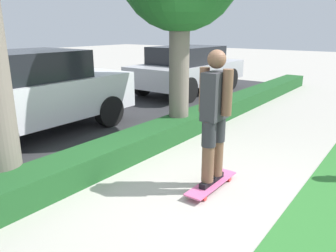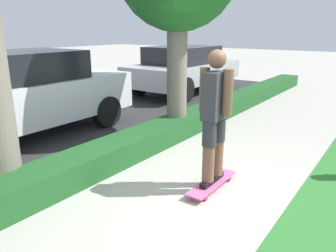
% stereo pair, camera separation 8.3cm
% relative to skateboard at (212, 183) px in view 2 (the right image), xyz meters
% --- Properties ---
extents(ground_plane, '(60.00, 60.00, 0.00)m').
position_rel_skateboard_xyz_m(ground_plane, '(-0.19, 0.04, -0.07)').
color(ground_plane, '#ADA89E').
extents(street_asphalt, '(18.66, 5.00, 0.01)m').
position_rel_skateboard_xyz_m(street_asphalt, '(-0.19, 4.24, -0.07)').
color(street_asphalt, '#2D2D30').
rests_on(street_asphalt, ground_plane).
extents(hedge_row, '(18.66, 0.60, 0.37)m').
position_rel_skateboard_xyz_m(hedge_row, '(-0.19, 1.64, 0.11)').
color(hedge_row, '#1E5123').
rests_on(hedge_row, ground_plane).
extents(skateboard, '(0.98, 0.24, 0.09)m').
position_rel_skateboard_xyz_m(skateboard, '(0.00, 0.00, 0.00)').
color(skateboard, '#DB5B93').
rests_on(skateboard, ground_plane).
extents(skater_person, '(0.50, 0.44, 1.71)m').
position_rel_skateboard_xyz_m(skater_person, '(-0.00, 0.00, 0.93)').
color(skater_person, black).
rests_on(skater_person, skateboard).
extents(parked_car_middle, '(3.93, 1.91, 1.63)m').
position_rel_skateboard_xyz_m(parked_car_middle, '(-0.02, 4.05, 0.77)').
color(parked_car_middle, silver).
rests_on(parked_car_middle, ground_plane).
extents(parked_car_rear, '(4.30, 1.94, 1.49)m').
position_rel_skateboard_xyz_m(parked_car_rear, '(5.49, 4.01, 0.72)').
color(parked_car_rear, '#B7B7BC').
rests_on(parked_car_rear, ground_plane).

